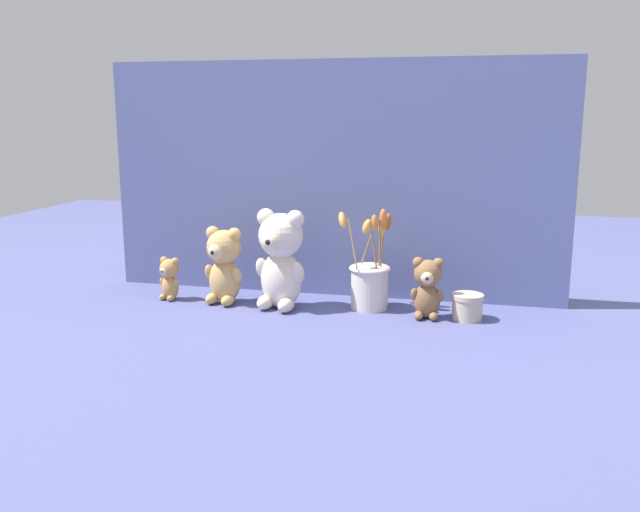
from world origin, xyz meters
TOP-DOWN VIEW (x-y plane):
  - ground_plane at (0.00, 0.00)m, footprint 4.00×4.00m
  - backdrop_wall at (0.00, 0.17)m, footprint 1.35×0.02m
  - teddy_bear_large at (-0.11, -0.01)m, footprint 0.16×0.14m
  - teddy_bear_medium at (-0.28, 0.00)m, footprint 0.12×0.11m
  - teddy_bear_small at (0.30, -0.01)m, footprint 0.09×0.08m
  - teddy_bear_tiny at (-0.45, 0.00)m, footprint 0.07×0.06m
  - flower_vase at (0.14, 0.04)m, footprint 0.15×0.14m
  - decorative_tin_tall at (0.40, 0.00)m, footprint 0.08×0.08m

SIDE VIEW (x-z plane):
  - ground_plane at x=0.00m, z-range 0.00..0.00m
  - decorative_tin_tall at x=0.40m, z-range 0.00..0.07m
  - teddy_bear_tiny at x=-0.45m, z-range 0.00..0.13m
  - flower_vase at x=0.14m, z-range -0.06..0.22m
  - teddy_bear_small at x=0.30m, z-range 0.00..0.17m
  - teddy_bear_medium at x=-0.28m, z-range 0.00..0.23m
  - teddy_bear_large at x=-0.11m, z-range 0.01..0.28m
  - backdrop_wall at x=0.00m, z-range 0.00..0.69m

